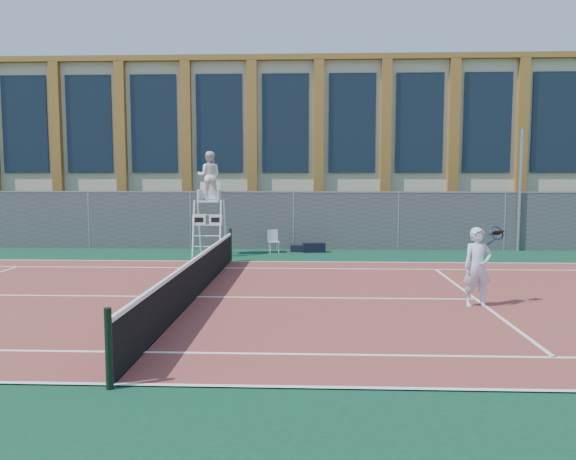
{
  "coord_description": "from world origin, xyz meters",
  "views": [
    {
      "loc": [
        2.64,
        -12.67,
        2.8
      ],
      "look_at": [
        2.01,
        3.0,
        1.31
      ],
      "focal_mm": 35.0,
      "sensor_mm": 36.0,
      "label": 1
    }
  ],
  "objects_px": {
    "steel_pole": "(520,191)",
    "tennis_player": "(478,267)",
    "umpire_chair": "(209,179)",
    "plastic_chair": "(273,239)"
  },
  "relations": [
    {
      "from": "tennis_player",
      "to": "umpire_chair",
      "type": "bearing_deg",
      "value": 132.78
    },
    {
      "from": "plastic_chair",
      "to": "tennis_player",
      "type": "height_order",
      "value": "tennis_player"
    },
    {
      "from": "umpire_chair",
      "to": "plastic_chair",
      "type": "relative_size",
      "value": 4.45
    },
    {
      "from": "steel_pole",
      "to": "plastic_chair",
      "type": "bearing_deg",
      "value": -174.86
    },
    {
      "from": "plastic_chair",
      "to": "umpire_chair",
      "type": "bearing_deg",
      "value": -159.51
    },
    {
      "from": "umpire_chair",
      "to": "plastic_chair",
      "type": "xyz_separation_m",
      "value": [
        2.2,
        0.82,
        -2.23
      ]
    },
    {
      "from": "steel_pole",
      "to": "plastic_chair",
      "type": "height_order",
      "value": "steel_pole"
    },
    {
      "from": "steel_pole",
      "to": "tennis_player",
      "type": "relative_size",
      "value": 2.67
    },
    {
      "from": "umpire_chair",
      "to": "steel_pole",
      "type": "bearing_deg",
      "value": 8.22
    },
    {
      "from": "steel_pole",
      "to": "plastic_chair",
      "type": "relative_size",
      "value": 5.44
    }
  ]
}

